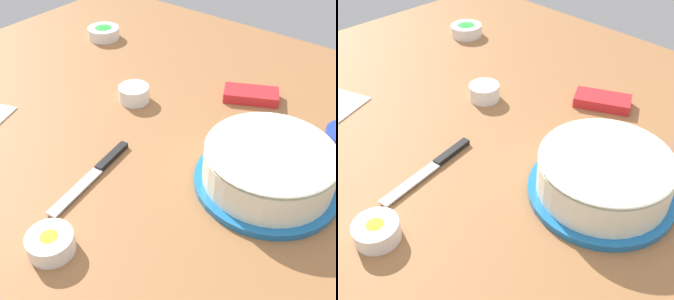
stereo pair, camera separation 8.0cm
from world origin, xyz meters
The scene contains 7 objects.
ground_plane centered at (0.00, 0.00, 0.00)m, with size 1.54×1.54×0.00m, color #936038.
frosted_cake centered at (-0.29, -0.10, 0.05)m, with size 0.28×0.28×0.10m.
spreading_knife centered at (-0.01, 0.07, 0.01)m, with size 0.05×0.24×0.01m.
sprinkle_bowl_yellow centered at (-0.09, 0.25, 0.02)m, with size 0.08×0.08×0.04m.
sprinkle_bowl_rainbow centered at (0.11, -0.17, 0.02)m, with size 0.08×0.08×0.04m.
sprinkle_bowl_green centered at (0.44, -0.39, 0.02)m, with size 0.10×0.10×0.04m.
candy_box_lower centered at (-0.11, -0.36, 0.01)m, with size 0.14×0.07×0.02m, color red.
Camera 1 is at (-0.50, 0.47, 0.56)m, focal length 44.12 mm.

